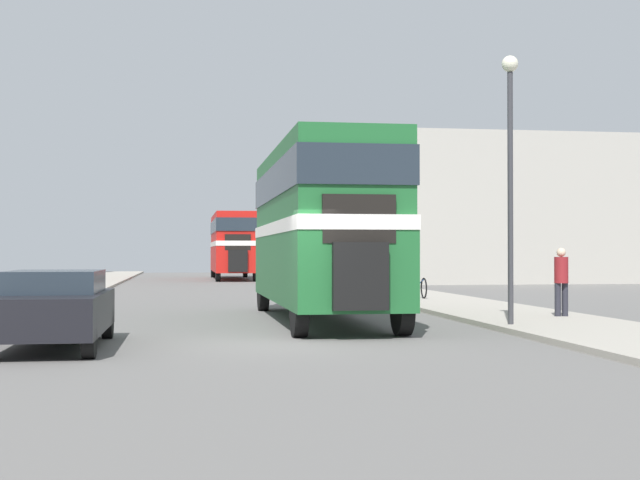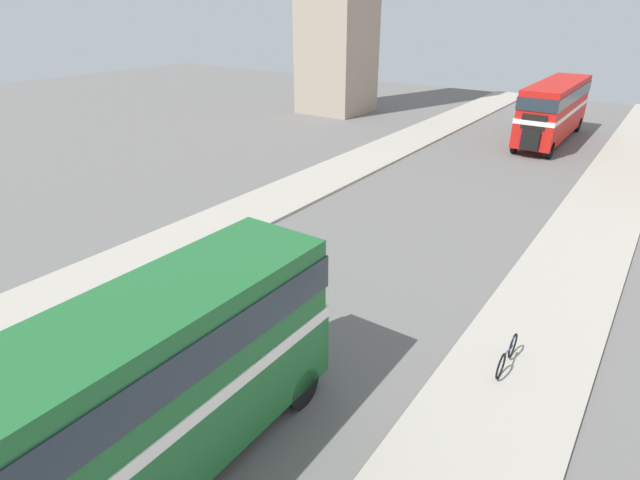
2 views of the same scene
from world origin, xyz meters
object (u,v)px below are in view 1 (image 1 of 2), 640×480
car_parked_near (54,307)px  bus_distant (233,241)px  bicycle_on_pavement (420,287)px  street_lamp (510,148)px  pedestrian_walking (561,278)px  double_decker_bus (320,220)px

car_parked_near → bus_distant: bearing=82.6°
bicycle_on_pavement → street_lamp: bearing=-95.1°
bus_distant → pedestrian_walking: bus_distant is taller
bicycle_on_pavement → pedestrian_walking: bearing=-83.2°
car_parked_near → street_lamp: street_lamp is taller
double_decker_bus → car_parked_near: size_ratio=2.39×
bicycle_on_pavement → street_lamp: (-1.01, -11.34, 3.47)m
bicycle_on_pavement → bus_distant: bearing=100.7°
street_lamp → bus_distant: bearing=96.0°
double_decker_bus → car_parked_near: bearing=-135.5°
car_parked_near → pedestrian_walking: bearing=21.6°
double_decker_bus → bus_distant: 34.90m
bus_distant → pedestrian_walking: size_ratio=6.63×
bus_distant → bicycle_on_pavement: (5.02, -26.67, -1.96)m
double_decker_bus → bicycle_on_pavement: bearing=60.1°
car_parked_near → street_lamp: bearing=14.3°
bus_distant → bicycle_on_pavement: bus_distant is taller
pedestrian_walking → bicycle_on_pavement: pedestrian_walking is taller
double_decker_bus → bicycle_on_pavement: double_decker_bus is taller
bus_distant → bicycle_on_pavement: size_ratio=6.30×
bus_distant → bicycle_on_pavement: 27.20m
car_parked_near → street_lamp: 10.11m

